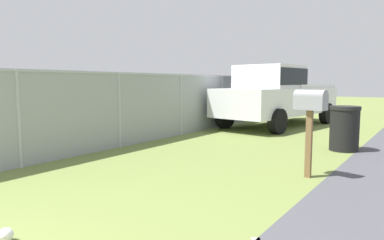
# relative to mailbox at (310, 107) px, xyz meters

# --- Properties ---
(mailbox) EXTENTS (0.30, 0.53, 1.41)m
(mailbox) POSITION_rel_mailbox_xyz_m (0.00, 0.00, 0.00)
(mailbox) COLOR brown
(mailbox) RESTS_ON ground
(pickup_truck) EXTENTS (5.70, 2.80, 2.09)m
(pickup_truck) POSITION_rel_mailbox_xyz_m (6.02, 2.89, -0.02)
(pickup_truck) COLOR silver
(pickup_truck) RESTS_ON ground
(trash_bin) EXTENTS (0.65, 0.65, 1.00)m
(trash_bin) POSITION_rel_mailbox_xyz_m (2.70, 0.00, -0.62)
(trash_bin) COLOR black
(trash_bin) RESTS_ON ground
(fence_section) EXTENTS (16.92, 0.07, 1.76)m
(fence_section) POSITION_rel_mailbox_xyz_m (3.73, 4.42, -0.18)
(fence_section) COLOR #9EA3A8
(fence_section) RESTS_ON ground
(litter_wrapper_far_scatter) EXTENTS (0.15, 0.14, 0.01)m
(litter_wrapper_far_scatter) POSITION_rel_mailbox_xyz_m (-2.58, -0.27, -1.12)
(litter_wrapper_far_scatter) COLOR silver
(litter_wrapper_far_scatter) RESTS_ON ground
(litter_bag_by_mailbox) EXTENTS (0.14, 0.14, 0.14)m
(litter_bag_by_mailbox) POSITION_rel_mailbox_xyz_m (-3.98, 1.69, -1.06)
(litter_bag_by_mailbox) COLOR silver
(litter_bag_by_mailbox) RESTS_ON ground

